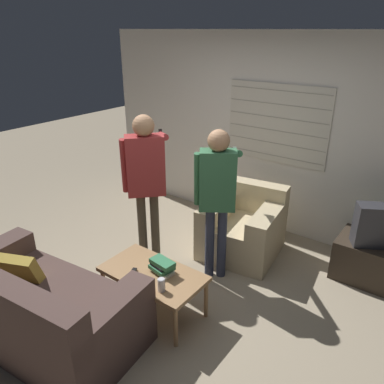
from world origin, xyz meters
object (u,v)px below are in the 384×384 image
at_px(coffee_table, 153,276).
at_px(person_right_standing, 217,188).
at_px(spare_remote, 133,273).
at_px(armchair_beige, 243,227).
at_px(couch_blue, 39,309).
at_px(person_left_standing, 146,173).
at_px(soda_can, 161,285).
at_px(book_stack, 162,266).

bearing_deg(coffee_table, person_right_standing, 79.85).
distance_m(person_right_standing, spare_remote, 1.18).
height_order(armchair_beige, coffee_table, armchair_beige).
bearing_deg(person_right_standing, couch_blue, -146.85).
distance_m(coffee_table, person_left_standing, 1.14).
relative_size(person_right_standing, soda_can, 13.28).
relative_size(couch_blue, person_right_standing, 1.11).
bearing_deg(armchair_beige, person_right_standing, 82.12).
bearing_deg(armchair_beige, soda_can, 85.44).
xyz_separation_m(armchair_beige, book_stack, (-0.08, -1.42, 0.19)).
height_order(couch_blue, armchair_beige, couch_blue).
xyz_separation_m(person_left_standing, person_right_standing, (0.78, 0.23, -0.07)).
bearing_deg(couch_blue, book_stack, 49.07).
xyz_separation_m(couch_blue, armchair_beige, (0.71, 2.33, 0.01)).
height_order(couch_blue, person_left_standing, person_left_standing).
height_order(armchair_beige, book_stack, armchair_beige).
xyz_separation_m(couch_blue, book_stack, (0.63, 0.91, 0.20)).
bearing_deg(soda_can, spare_remote, 175.97).
bearing_deg(spare_remote, person_left_standing, 100.40).
distance_m(armchair_beige, person_right_standing, 0.96).
xyz_separation_m(person_right_standing, soda_can, (0.09, -1.01, -0.55)).
distance_m(couch_blue, person_right_standing, 2.00).
relative_size(person_left_standing, spare_remote, 12.98).
distance_m(armchair_beige, spare_remote, 1.63).
distance_m(armchair_beige, book_stack, 1.43).
relative_size(armchair_beige, book_stack, 3.89).
xyz_separation_m(couch_blue, person_left_standing, (-0.06, 1.48, 0.81)).
distance_m(couch_blue, armchair_beige, 2.44).
distance_m(person_left_standing, person_right_standing, 0.81).
xyz_separation_m(couch_blue, soda_can, (0.81, 0.70, 0.19)).
xyz_separation_m(person_left_standing, book_stack, (0.70, -0.57, -0.61)).
xyz_separation_m(armchair_beige, person_right_standing, (-0.00, -0.62, 0.73)).
bearing_deg(spare_remote, coffee_table, 21.75).
bearing_deg(soda_can, person_left_standing, 138.13).
xyz_separation_m(armchair_beige, person_left_standing, (-0.78, -0.85, 0.79)).
distance_m(couch_blue, book_stack, 1.13).
height_order(coffee_table, book_stack, book_stack).
height_order(armchair_beige, person_left_standing, person_left_standing).
bearing_deg(coffee_table, book_stack, 36.17).
xyz_separation_m(couch_blue, spare_remote, (0.43, 0.73, 0.14)).
height_order(couch_blue, book_stack, couch_blue).
distance_m(couch_blue, person_left_standing, 1.69).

